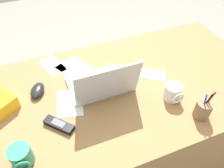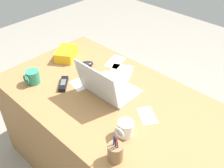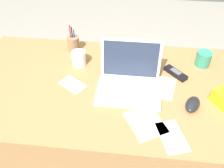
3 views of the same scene
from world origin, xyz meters
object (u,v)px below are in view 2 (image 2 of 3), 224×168
object	(u,v)px
laptop	(107,87)
coffee_mug_tall	(125,129)
cordless_phone	(63,84)
snack_bag	(66,54)
pen_holder	(115,152)
coffee_mug_white	(33,77)
computer_mouse	(86,64)

from	to	relation	value
laptop	coffee_mug_tall	xyz separation A→B (m)	(-0.31, 0.18, -0.01)
cordless_phone	snack_bag	size ratio (longest dim) A/B	0.72
pen_holder	cordless_phone	bearing A→B (deg)	-16.35
coffee_mug_white	pen_holder	xyz separation A→B (m)	(-0.80, 0.07, 0.00)
laptop	coffee_mug_white	size ratio (longest dim) A/B	3.34
coffee_mug_white	snack_bag	bearing A→B (deg)	-75.74
laptop	cordless_phone	distance (m)	0.29
computer_mouse	coffee_mug_white	xyz separation A→B (m)	(0.11, 0.36, 0.03)
pen_holder	laptop	bearing A→B (deg)	-40.95
computer_mouse	cordless_phone	bearing A→B (deg)	127.72
laptop	coffee_mug_white	bearing A→B (deg)	31.15
cordless_phone	computer_mouse	bearing A→B (deg)	-76.29
laptop	computer_mouse	size ratio (longest dim) A/B	2.90
laptop	pen_holder	size ratio (longest dim) A/B	1.93
pen_holder	snack_bag	xyz separation A→B (m)	(0.88, -0.41, -0.01)
computer_mouse	cordless_phone	size ratio (longest dim) A/B	0.84
laptop	cordless_phone	world-z (taller)	laptop
laptop	coffee_mug_white	xyz separation A→B (m)	(0.42, 0.26, -0.00)
snack_bag	cordless_phone	bearing A→B (deg)	138.27
coffee_mug_tall	laptop	bearing A→B (deg)	-30.39
computer_mouse	snack_bag	size ratio (longest dim) A/B	0.61
laptop	coffee_mug_white	distance (m)	0.49
coffee_mug_white	pen_holder	bearing A→B (deg)	175.11
computer_mouse	coffee_mug_tall	size ratio (longest dim) A/B	1.19
coffee_mug_white	cordless_phone	world-z (taller)	coffee_mug_white
coffee_mug_tall	cordless_phone	world-z (taller)	coffee_mug_tall
coffee_mug_white	cordless_phone	xyz separation A→B (m)	(-0.17, -0.12, -0.03)
cordless_phone	snack_bag	world-z (taller)	snack_bag
coffee_mug_white	snack_bag	size ratio (longest dim) A/B	0.53
laptop	pen_holder	distance (m)	0.49
computer_mouse	coffee_mug_white	distance (m)	0.38
pen_holder	snack_bag	distance (m)	0.97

